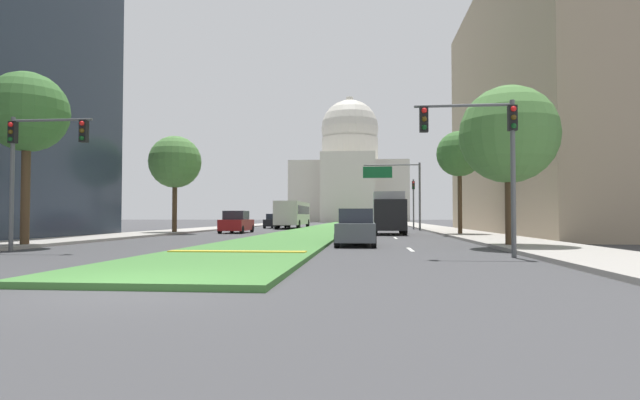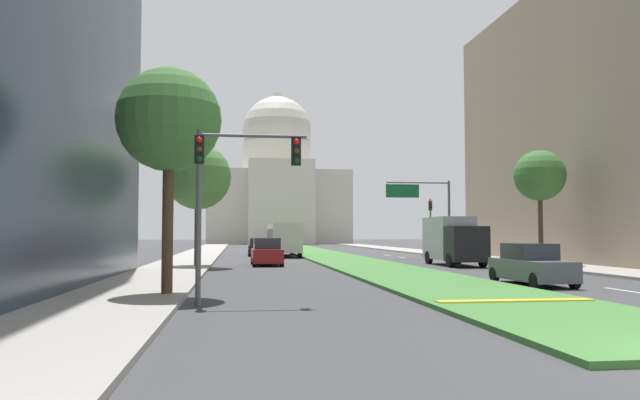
{
  "view_description": "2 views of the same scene",
  "coord_description": "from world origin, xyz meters",
  "px_view_note": "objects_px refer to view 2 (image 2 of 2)",
  "views": [
    {
      "loc": [
        4.44,
        -8.82,
        1.36
      ],
      "look_at": [
        -1.24,
        51.28,
        3.31
      ],
      "focal_mm": 28.32,
      "sensor_mm": 36.0,
      "label": 1
    },
    {
      "loc": [
        -8.06,
        -8.94,
        2.14
      ],
      "look_at": [
        -0.56,
        46.67,
        5.17
      ],
      "focal_mm": 34.25,
      "sensor_mm": 36.0,
      "label": 2
    }
  ],
  "objects_px": {
    "city_bus": "(283,237)",
    "overhead_guide_sign": "(425,203)",
    "traffic_light_near_left": "(228,177)",
    "street_tree_right_mid": "(540,176)",
    "street_tree_left_mid": "(198,177)",
    "sedan_lead_stopped": "(531,265)",
    "traffic_light_far_right": "(431,220)",
    "street_tree_left_near": "(169,121)",
    "box_truck_delivery": "(453,240)",
    "sedan_midblock": "(267,253)",
    "sedan_distant": "(259,248)",
    "capitol_building": "(277,187)"
  },
  "relations": [
    {
      "from": "street_tree_left_near",
      "to": "sedan_distant",
      "type": "relative_size",
      "value": 1.68
    },
    {
      "from": "sedan_distant",
      "to": "street_tree_right_mid",
      "type": "bearing_deg",
      "value": -50.86
    },
    {
      "from": "capitol_building",
      "to": "traffic_light_near_left",
      "type": "relative_size",
      "value": 6.07
    },
    {
      "from": "street_tree_left_near",
      "to": "sedan_distant",
      "type": "height_order",
      "value": "street_tree_left_near"
    },
    {
      "from": "traffic_light_near_left",
      "to": "street_tree_right_mid",
      "type": "bearing_deg",
      "value": 43.08
    },
    {
      "from": "traffic_light_near_left",
      "to": "street_tree_left_near",
      "type": "xyz_separation_m",
      "value": [
        -2.0,
        2.4,
        2.07
      ]
    },
    {
      "from": "capitol_building",
      "to": "street_tree_left_near",
      "type": "distance_m",
      "value": 106.56
    },
    {
      "from": "sedan_midblock",
      "to": "sedan_distant",
      "type": "bearing_deg",
      "value": 89.8
    },
    {
      "from": "traffic_light_near_left",
      "to": "street_tree_left_mid",
      "type": "distance_m",
      "value": 19.98
    },
    {
      "from": "traffic_light_far_right",
      "to": "box_truck_delivery",
      "type": "bearing_deg",
      "value": -102.33
    },
    {
      "from": "box_truck_delivery",
      "to": "street_tree_left_mid",
      "type": "bearing_deg",
      "value": -177.64
    },
    {
      "from": "sedan_lead_stopped",
      "to": "overhead_guide_sign",
      "type": "bearing_deg",
      "value": 82.16
    },
    {
      "from": "traffic_light_far_right",
      "to": "sedan_distant",
      "type": "distance_m",
      "value": 16.02
    },
    {
      "from": "capitol_building",
      "to": "sedan_lead_stopped",
      "type": "height_order",
      "value": "capitol_building"
    },
    {
      "from": "sedan_lead_stopped",
      "to": "sedan_midblock",
      "type": "height_order",
      "value": "sedan_midblock"
    },
    {
      "from": "traffic_light_far_right",
      "to": "overhead_guide_sign",
      "type": "height_order",
      "value": "overhead_guide_sign"
    },
    {
      "from": "traffic_light_near_left",
      "to": "sedan_midblock",
      "type": "height_order",
      "value": "traffic_light_near_left"
    },
    {
      "from": "street_tree_left_near",
      "to": "city_bus",
      "type": "distance_m",
      "value": 36.31
    },
    {
      "from": "street_tree_right_mid",
      "to": "box_truck_delivery",
      "type": "xyz_separation_m",
      "value": [
        -4.87,
        2.45,
        -4.05
      ]
    },
    {
      "from": "sedan_lead_stopped",
      "to": "street_tree_right_mid",
      "type": "bearing_deg",
      "value": 60.79
    },
    {
      "from": "street_tree_right_mid",
      "to": "city_bus",
      "type": "xyz_separation_m",
      "value": [
        -14.81,
        19.89,
        -3.96
      ]
    },
    {
      "from": "street_tree_right_mid",
      "to": "sedan_lead_stopped",
      "type": "relative_size",
      "value": 1.6
    },
    {
      "from": "traffic_light_near_left",
      "to": "street_tree_left_mid",
      "type": "height_order",
      "value": "street_tree_left_mid"
    },
    {
      "from": "traffic_light_near_left",
      "to": "overhead_guide_sign",
      "type": "height_order",
      "value": "overhead_guide_sign"
    },
    {
      "from": "traffic_light_far_right",
      "to": "street_tree_right_mid",
      "type": "bearing_deg",
      "value": -84.29
    },
    {
      "from": "capitol_building",
      "to": "sedan_lead_stopped",
      "type": "relative_size",
      "value": 6.84
    },
    {
      "from": "street_tree_left_near",
      "to": "box_truck_delivery",
      "type": "bearing_deg",
      "value": 47.77
    },
    {
      "from": "capitol_building",
      "to": "street_tree_right_mid",
      "type": "bearing_deg",
      "value": -83.11
    },
    {
      "from": "traffic_light_near_left",
      "to": "sedan_distant",
      "type": "bearing_deg",
      "value": 86.69
    },
    {
      "from": "traffic_light_far_right",
      "to": "sedan_distant",
      "type": "bearing_deg",
      "value": 165.55
    },
    {
      "from": "city_bus",
      "to": "overhead_guide_sign",
      "type": "bearing_deg",
      "value": -32.97
    },
    {
      "from": "city_bus",
      "to": "box_truck_delivery",
      "type": "bearing_deg",
      "value": -60.3
    },
    {
      "from": "street_tree_left_near",
      "to": "street_tree_right_mid",
      "type": "xyz_separation_m",
      "value": [
        21.26,
        15.61,
        -0.14
      ]
    },
    {
      "from": "overhead_guide_sign",
      "to": "city_bus",
      "type": "relative_size",
      "value": 0.59
    },
    {
      "from": "traffic_light_near_left",
      "to": "city_bus",
      "type": "xyz_separation_m",
      "value": [
        4.45,
        37.9,
        -2.03
      ]
    },
    {
      "from": "capitol_building",
      "to": "street_tree_left_mid",
      "type": "bearing_deg",
      "value": -96.77
    },
    {
      "from": "overhead_guide_sign",
      "to": "sedan_lead_stopped",
      "type": "height_order",
      "value": "overhead_guide_sign"
    },
    {
      "from": "traffic_light_far_right",
      "to": "street_tree_left_near",
      "type": "distance_m",
      "value": 38.08
    },
    {
      "from": "street_tree_right_mid",
      "to": "sedan_midblock",
      "type": "relative_size",
      "value": 1.65
    },
    {
      "from": "traffic_light_near_left",
      "to": "city_bus",
      "type": "relative_size",
      "value": 0.47
    },
    {
      "from": "traffic_light_far_right",
      "to": "sedan_midblock",
      "type": "xyz_separation_m",
      "value": [
        -15.37,
        -13.0,
        -2.48
      ]
    },
    {
      "from": "capitol_building",
      "to": "sedan_distant",
      "type": "xyz_separation_m",
      "value": [
        -6.11,
        -69.37,
        -10.93
      ]
    },
    {
      "from": "street_tree_left_near",
      "to": "box_truck_delivery",
      "type": "distance_m",
      "value": 24.75
    },
    {
      "from": "overhead_guide_sign",
      "to": "sedan_lead_stopped",
      "type": "xyz_separation_m",
      "value": [
        -3.45,
        -25.08,
        -3.84
      ]
    },
    {
      "from": "capitol_building",
      "to": "sedan_midblock",
      "type": "xyz_separation_m",
      "value": [
        -6.17,
        -86.32,
        -10.86
      ]
    },
    {
      "from": "sedan_midblock",
      "to": "box_truck_delivery",
      "type": "distance_m",
      "value": 12.32
    },
    {
      "from": "overhead_guide_sign",
      "to": "sedan_distant",
      "type": "relative_size",
      "value": 1.43
    },
    {
      "from": "street_tree_right_mid",
      "to": "city_bus",
      "type": "distance_m",
      "value": 25.11
    },
    {
      "from": "sedan_lead_stopped",
      "to": "sedan_midblock",
      "type": "distance_m",
      "value": 19.3
    },
    {
      "from": "sedan_lead_stopped",
      "to": "box_truck_delivery",
      "type": "relative_size",
      "value": 0.72
    }
  ]
}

